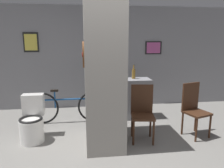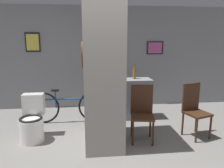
{
  "view_description": "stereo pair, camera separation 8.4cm",
  "coord_description": "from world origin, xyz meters",
  "px_view_note": "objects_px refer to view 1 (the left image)",
  "views": [
    {
      "loc": [
        -0.33,
        -3.05,
        1.8
      ],
      "look_at": [
        0.19,
        0.95,
        0.95
      ],
      "focal_mm": 35.0,
      "sensor_mm": 36.0,
      "label": 1
    },
    {
      "loc": [
        -0.25,
        -3.06,
        1.8
      ],
      "look_at": [
        0.19,
        0.95,
        0.95
      ],
      "focal_mm": 35.0,
      "sensor_mm": 36.0,
      "label": 2
    }
  ],
  "objects_px": {
    "bicycle": "(68,107)",
    "bottle_tall": "(134,73)",
    "chair_by_doorway": "(194,107)",
    "chair_near_pillar": "(142,111)",
    "toilet": "(32,123)"
  },
  "relations": [
    {
      "from": "chair_by_doorway",
      "to": "bottle_tall",
      "type": "height_order",
      "value": "bottle_tall"
    },
    {
      "from": "chair_by_doorway",
      "to": "bicycle",
      "type": "xyz_separation_m",
      "value": [
        -2.36,
        0.92,
        -0.18
      ]
    },
    {
      "from": "chair_near_pillar",
      "to": "bottle_tall",
      "type": "bearing_deg",
      "value": 93.51
    },
    {
      "from": "chair_by_doorway",
      "to": "bottle_tall",
      "type": "bearing_deg",
      "value": 110.87
    },
    {
      "from": "toilet",
      "to": "bicycle",
      "type": "xyz_separation_m",
      "value": [
        0.59,
        0.77,
        0.03
      ]
    },
    {
      "from": "chair_near_pillar",
      "to": "bicycle",
      "type": "bearing_deg",
      "value": 153.01
    },
    {
      "from": "bicycle",
      "to": "bottle_tall",
      "type": "relative_size",
      "value": 5.34
    },
    {
      "from": "chair_near_pillar",
      "to": "bicycle",
      "type": "xyz_separation_m",
      "value": [
        -1.36,
        0.96,
        -0.18
      ]
    },
    {
      "from": "chair_near_pillar",
      "to": "chair_by_doorway",
      "type": "xyz_separation_m",
      "value": [
        1.0,
        0.05,
        0.0
      ]
    },
    {
      "from": "bicycle",
      "to": "toilet",
      "type": "bearing_deg",
      "value": -127.32
    },
    {
      "from": "bottle_tall",
      "to": "chair_by_doorway",
      "type": "bearing_deg",
      "value": -50.52
    },
    {
      "from": "chair_by_doorway",
      "to": "bottle_tall",
      "type": "distance_m",
      "value": 1.5
    },
    {
      "from": "chair_near_pillar",
      "to": "bicycle",
      "type": "relative_size",
      "value": 0.56
    },
    {
      "from": "toilet",
      "to": "bottle_tall",
      "type": "bearing_deg",
      "value": 24.91
    },
    {
      "from": "toilet",
      "to": "chair_by_doorway",
      "type": "height_order",
      "value": "chair_by_doorway"
    }
  ]
}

